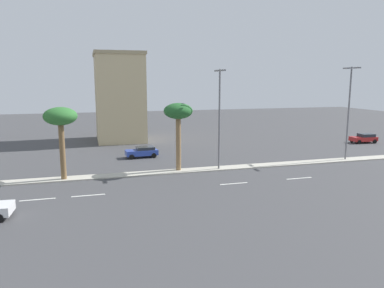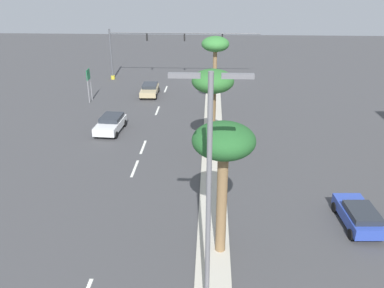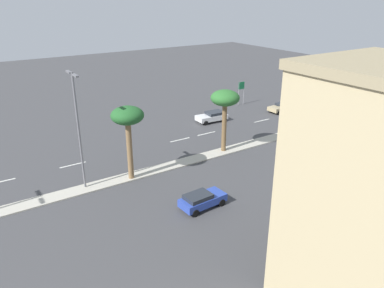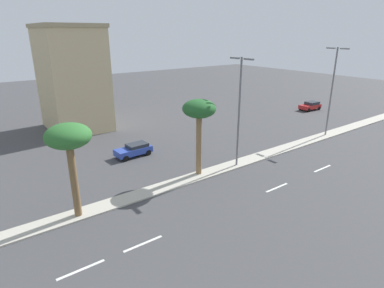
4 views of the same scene
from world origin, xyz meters
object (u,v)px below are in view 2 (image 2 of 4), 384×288
Objects in this scene: sedan_white_inboard at (111,124)px; traffic_signal_gantry at (152,46)px; palm_tree_mid at (213,85)px; sedan_blue_leading at (358,215)px; palm_tree_left at (224,147)px; street_lamp_left at (209,189)px; directional_road_sign at (89,79)px; sedan_tan_left at (150,90)px; palm_tree_leading at (215,47)px.

traffic_signal_gantry is at bearing -94.21° from sedan_white_inboard.
sedan_blue_leading is (-8.69, 9.05, -5.31)m from palm_tree_mid.
palm_tree_left is 0.67× the size of street_lamp_left.
sedan_tan_left is (-6.43, -2.77, -1.93)m from directional_road_sign.
traffic_signal_gantry is 37.39m from palm_tree_left.
palm_tree_mid is at bearing 150.72° from sedan_white_inboard.
palm_tree_left is at bearing 92.56° from palm_tree_mid.
directional_road_sign is 15.10m from palm_tree_leading.
traffic_signal_gantry reaches higher than directional_road_sign.
palm_tree_left is at bearing 118.90° from directional_road_sign.
sedan_blue_leading is 23.12m from sedan_white_inboard.
sedan_blue_leading is (-22.61, 23.41, -1.90)m from directional_road_sign.
palm_tree_left reaches higher than directional_road_sign.
street_lamp_left reaches higher than sedan_tan_left.
palm_tree_left is at bearing 120.24° from sedan_white_inboard.
palm_tree_mid is 13.63m from sedan_blue_leading.
palm_tree_leading reaches higher than sedan_tan_left.
palm_tree_leading is 22.94m from palm_tree_left.
traffic_signal_gantry is 2.78× the size of palm_tree_left.
traffic_signal_gantry is 19.69m from sedan_white_inboard.
sedan_tan_left is (8.01, -28.93, -5.48)m from palm_tree_left.
palm_tree_left is (-14.44, 26.16, 3.55)m from directional_road_sign.
palm_tree_left reaches higher than sedan_white_inboard.
sedan_tan_left is at bearing 94.12° from traffic_signal_gantry.
palm_tree_mid is at bearing 113.61° from sedan_tan_left.
sedan_white_inboard is (9.44, -5.29, -5.29)m from palm_tree_mid.
street_lamp_left is (-13.77, 30.57, 3.73)m from directional_road_sign.
sedan_white_inboard is at bearing 80.63° from sedan_tan_left.
street_lamp_left is (-7.88, 40.77, 1.79)m from traffic_signal_gantry.
traffic_signal_gantry is at bearing -58.45° from palm_tree_leading.
directional_road_sign is at bearing -45.90° from palm_tree_mid.
sedan_white_inboard is at bearing -38.35° from sedan_blue_leading.
palm_tree_leading is at bearing -90.77° from street_lamp_left.
directional_road_sign is 0.48× the size of palm_tree_leading.
palm_tree_left is 1.66× the size of sedan_tan_left.
traffic_signal_gantry is 4.51× the size of sedan_white_inboard.
palm_tree_mid is 19.44m from sedan_tan_left.
palm_tree_mid is at bearing 108.09° from traffic_signal_gantry.
street_lamp_left is (0.14, 16.21, 0.32)m from palm_tree_mid.
sedan_blue_leading is at bearing 112.76° from palm_tree_leading.
sedan_white_inboard is (18.13, -14.34, 0.02)m from sedan_blue_leading.
directional_road_sign is 0.35× the size of street_lamp_left.
palm_tree_left reaches higher than traffic_signal_gantry.
traffic_signal_gantry is 41.56m from street_lamp_left.
palm_tree_mid is at bearing -46.16° from sedan_blue_leading.
sedan_tan_left is at bearing -77.58° from street_lamp_left.
directional_road_sign is at bearing 23.31° from sedan_tan_left.
sedan_blue_leading is at bearing -141.01° from street_lamp_left.
palm_tree_left is at bearing 90.75° from palm_tree_leading.
sedan_blue_leading is (-8.47, 20.18, -6.11)m from palm_tree_leading.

